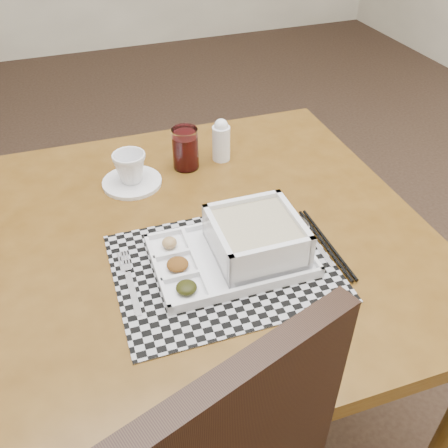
% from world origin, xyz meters
% --- Properties ---
extents(floor, '(5.00, 5.00, 0.00)m').
position_xyz_m(floor, '(0.00, 0.00, 0.00)').
color(floor, black).
rests_on(floor, ground).
extents(dining_table, '(1.00, 1.00, 0.73)m').
position_xyz_m(dining_table, '(-0.13, -0.90, 0.66)').
color(dining_table, '#4D300E').
rests_on(dining_table, ground).
extents(placemat, '(0.45, 0.36, 0.00)m').
position_xyz_m(placemat, '(-0.14, -1.03, 0.73)').
color(placemat, '#A6A7AE').
rests_on(placemat, dining_table).
extents(serving_tray, '(0.33, 0.23, 0.09)m').
position_xyz_m(serving_tray, '(-0.08, -1.01, 0.77)').
color(serving_tray, white).
rests_on(serving_tray, placemat).
extents(fork, '(0.02, 0.19, 0.00)m').
position_xyz_m(fork, '(-0.33, -1.00, 0.74)').
color(fork, silver).
rests_on(fork, placemat).
extents(spoon, '(0.04, 0.18, 0.01)m').
position_xyz_m(spoon, '(0.07, -0.97, 0.74)').
color(spoon, silver).
rests_on(spoon, placemat).
extents(chopsticks, '(0.02, 0.24, 0.01)m').
position_xyz_m(chopsticks, '(0.09, -1.04, 0.74)').
color(chopsticks, black).
rests_on(chopsticks, placemat).
extents(saucer, '(0.15, 0.15, 0.01)m').
position_xyz_m(saucer, '(-0.25, -0.66, 0.74)').
color(saucer, white).
rests_on(saucer, dining_table).
extents(cup, '(0.09, 0.09, 0.08)m').
position_xyz_m(cup, '(-0.25, -0.66, 0.78)').
color(cup, white).
rests_on(cup, saucer).
extents(juice_glass, '(0.07, 0.07, 0.11)m').
position_xyz_m(juice_glass, '(-0.10, -0.63, 0.78)').
color(juice_glass, white).
rests_on(juice_glass, dining_table).
extents(creamer_bottle, '(0.05, 0.05, 0.12)m').
position_xyz_m(creamer_bottle, '(0.00, -0.62, 0.79)').
color(creamer_bottle, white).
rests_on(creamer_bottle, dining_table).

